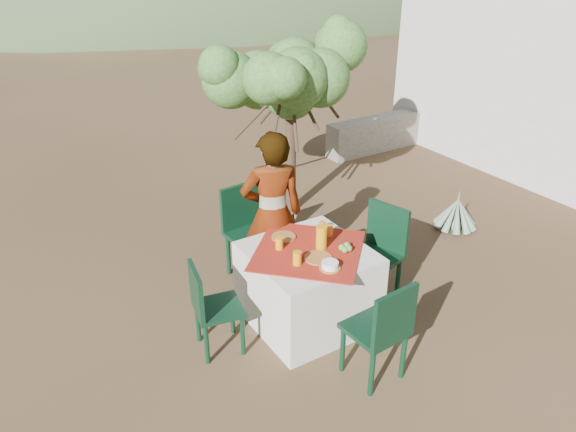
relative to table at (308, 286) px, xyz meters
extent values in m
plane|color=#3C291B|center=(0.34, -0.16, -0.38)|extent=(160.00, 160.00, 0.00)
cube|color=white|center=(0.00, 0.00, 0.00)|extent=(1.02, 1.02, 0.75)
cube|color=maroon|center=(0.00, 0.00, 0.38)|extent=(1.30, 1.30, 0.01)
cylinder|color=black|center=(-0.24, 0.74, -0.14)|extent=(0.05, 0.05, 0.49)
cylinder|color=black|center=(0.13, 0.77, -0.14)|extent=(0.05, 0.05, 0.49)
cylinder|color=black|center=(-0.27, 1.11, -0.14)|extent=(0.05, 0.05, 0.49)
cylinder|color=black|center=(0.10, 1.14, -0.14)|extent=(0.05, 0.05, 0.49)
cube|color=black|center=(-0.07, 0.94, 0.11)|extent=(0.49, 0.49, 0.04)
cube|color=black|center=(-0.09, 1.15, 0.37)|extent=(0.46, 0.08, 0.48)
cylinder|color=black|center=(0.21, -0.71, -0.15)|extent=(0.05, 0.05, 0.46)
cylinder|color=black|center=(-0.14, -0.73, -0.15)|extent=(0.05, 0.05, 0.46)
cylinder|color=black|center=(0.23, -1.06, -0.15)|extent=(0.05, 0.05, 0.46)
cylinder|color=black|center=(-0.12, -1.08, -0.15)|extent=(0.05, 0.05, 0.46)
cube|color=black|center=(0.04, -0.90, 0.08)|extent=(0.46, 0.46, 0.04)
cube|color=black|center=(0.06, -1.09, 0.33)|extent=(0.43, 0.07, 0.45)
cylinder|color=black|center=(-0.75, -0.12, -0.17)|extent=(0.04, 0.04, 0.42)
cylinder|color=black|center=(-0.69, 0.20, -0.17)|extent=(0.04, 0.04, 0.42)
cylinder|color=black|center=(-1.06, -0.06, -0.17)|extent=(0.04, 0.04, 0.42)
cylinder|color=black|center=(-1.00, 0.25, -0.17)|extent=(0.04, 0.04, 0.42)
cube|color=black|center=(-0.87, 0.07, 0.04)|extent=(0.46, 0.46, 0.04)
cube|color=black|center=(-1.05, 0.10, 0.26)|extent=(0.11, 0.39, 0.41)
cylinder|color=black|center=(0.50, 0.06, -0.14)|extent=(0.05, 0.05, 0.48)
cylinder|color=black|center=(0.60, -0.29, -0.14)|extent=(0.05, 0.05, 0.48)
cylinder|color=black|center=(0.85, 0.16, -0.14)|extent=(0.05, 0.05, 0.48)
cylinder|color=black|center=(0.95, -0.19, -0.14)|extent=(0.05, 0.05, 0.48)
cube|color=black|center=(0.72, -0.07, 0.10)|extent=(0.56, 0.56, 0.04)
cube|color=black|center=(0.92, -0.01, 0.36)|extent=(0.16, 0.45, 0.47)
imported|color=#8C6651|center=(0.00, 0.64, 0.46)|extent=(0.71, 0.58, 1.69)
cylinder|color=#412C20|center=(1.10, 2.05, 0.40)|extent=(0.13, 0.13, 1.57)
sphere|color=#2A551F|center=(1.10, 2.05, 1.19)|extent=(0.67, 0.67, 0.67)
sphere|color=#2A551F|center=(1.72, 2.05, 1.36)|extent=(0.63, 0.63, 0.63)
sphere|color=#2A551F|center=(0.54, 2.16, 1.30)|extent=(0.58, 0.58, 0.58)
sphere|color=#2A551F|center=(1.22, 2.66, 1.41)|extent=(0.60, 0.60, 0.60)
sphere|color=#2A551F|center=(1.16, 1.49, 1.24)|extent=(0.54, 0.54, 0.54)
sphere|color=gray|center=(2.58, 0.56, -0.34)|extent=(0.17, 0.17, 0.17)
cone|color=gray|center=(2.58, 0.56, -0.12)|extent=(0.10, 0.10, 0.51)
cone|color=gray|center=(2.69, 0.51, -0.18)|extent=(0.30, 0.19, 0.44)
cone|color=gray|center=(2.70, 0.58, -0.18)|extent=(0.31, 0.14, 0.43)
cone|color=gray|center=(2.66, 0.65, -0.18)|extent=(0.25, 0.26, 0.44)
cone|color=gray|center=(2.60, 0.67, -0.18)|extent=(0.12, 0.31, 0.43)
cone|color=gray|center=(2.53, 0.66, -0.18)|extent=(0.21, 0.29, 0.44)
cone|color=gray|center=(2.48, 0.61, -0.18)|extent=(0.30, 0.19, 0.44)
cone|color=gray|center=(2.47, 0.54, -0.18)|extent=(0.31, 0.14, 0.43)
cone|color=gray|center=(2.51, 0.48, -0.18)|extent=(0.25, 0.26, 0.44)
cone|color=gray|center=(2.57, 0.45, -0.18)|extent=(0.12, 0.31, 0.43)
cone|color=gray|center=(2.64, 0.46, -0.18)|extent=(0.21, 0.29, 0.44)
cube|color=beige|center=(5.94, 1.64, 1.12)|extent=(3.20, 4.20, 3.00)
cube|color=gray|center=(3.94, 3.24, -0.10)|extent=(2.60, 0.35, 0.55)
cylinder|color=brown|center=(-0.07, 0.31, 0.39)|extent=(0.23, 0.23, 0.01)
cylinder|color=brown|center=(-0.01, -0.17, 0.39)|extent=(0.25, 0.25, 0.01)
cylinder|color=orange|center=(-0.21, 0.16, 0.44)|extent=(0.07, 0.07, 0.11)
cylinder|color=orange|center=(-0.22, -0.15, 0.44)|extent=(0.08, 0.08, 0.12)
cylinder|color=orange|center=(0.12, -0.03, 0.49)|extent=(0.10, 0.10, 0.22)
cylinder|color=brown|center=(-0.02, -0.35, 0.39)|extent=(0.18, 0.18, 0.01)
cylinder|color=white|center=(-0.02, -0.35, 0.42)|extent=(0.15, 0.15, 0.05)
cylinder|color=orange|center=(0.31, 0.12, 0.44)|extent=(0.07, 0.07, 0.11)
cylinder|color=orange|center=(0.30, 0.22, 0.43)|extent=(0.07, 0.07, 0.10)
cube|color=white|center=(0.23, 0.10, 0.43)|extent=(0.07, 0.04, 0.09)
sphere|color=olive|center=(0.25, -0.17, 0.41)|extent=(0.06, 0.06, 0.06)
sphere|color=olive|center=(0.31, -0.16, 0.41)|extent=(0.06, 0.06, 0.06)
sphere|color=olive|center=(0.29, -0.21, 0.41)|extent=(0.06, 0.06, 0.06)
sphere|color=olive|center=(0.25, -0.21, 0.41)|extent=(0.06, 0.06, 0.06)
camera|label=1|loc=(-2.45, -3.57, 2.93)|focal=35.00mm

